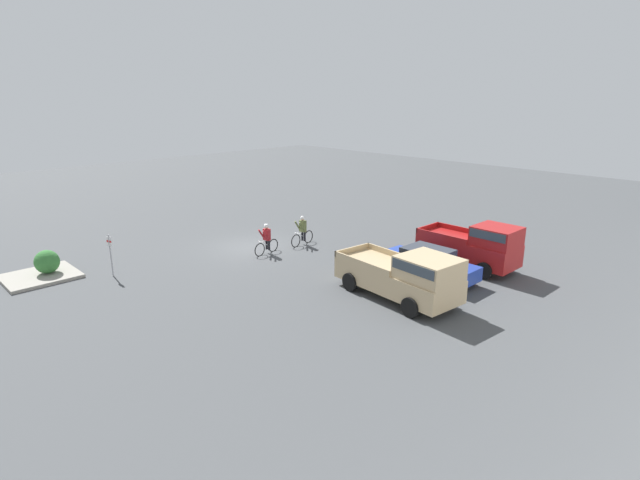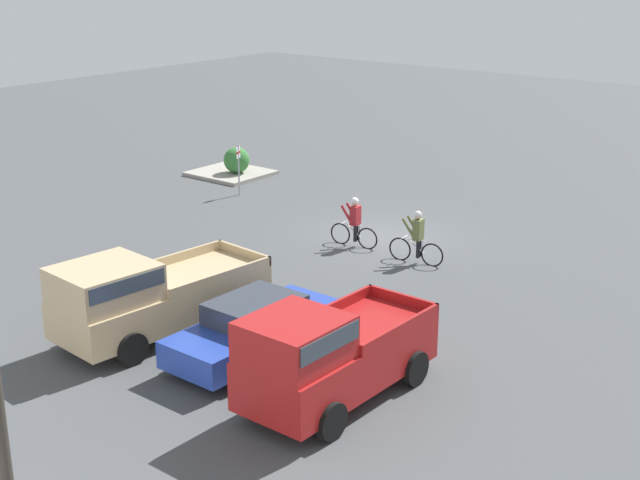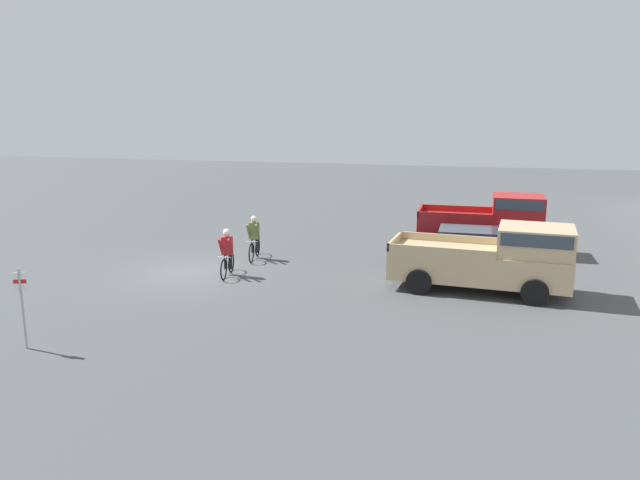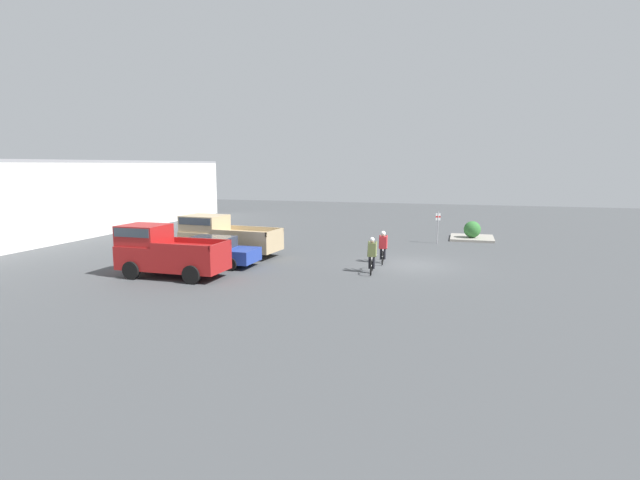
{
  "view_description": "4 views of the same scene",
  "coord_description": "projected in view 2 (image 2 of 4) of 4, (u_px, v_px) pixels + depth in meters",
  "views": [
    {
      "loc": [
        15.82,
        21.6,
        8.28
      ],
      "look_at": [
        -0.86,
        4.48,
        1.2
      ],
      "focal_mm": 28.0,
      "sensor_mm": 36.0,
      "label": 1
    },
    {
      "loc": [
        -16.06,
        23.76,
        9.26
      ],
      "look_at": [
        -0.86,
        4.48,
        1.2
      ],
      "focal_mm": 50.0,
      "sensor_mm": 36.0,
      "label": 2
    },
    {
      "loc": [
        19.7,
        9.36,
        5.89
      ],
      "look_at": [
        -0.86,
        4.48,
        1.2
      ],
      "focal_mm": 35.0,
      "sensor_mm": 36.0,
      "label": 3
    },
    {
      "loc": [
        -24.86,
        -2.46,
        5.0
      ],
      "look_at": [
        -0.86,
        4.48,
        1.2
      ],
      "focal_mm": 28.0,
      "sensor_mm": 36.0,
      "label": 4
    }
  ],
  "objects": [
    {
      "name": "ground_plane",
      "position": [
        382.0,
        236.0,
        30.06
      ],
      "size": [
        80.0,
        80.0,
        0.0
      ],
      "primitive_type": "plane",
      "color": "#424447"
    },
    {
      "name": "pickup_truck_0",
      "position": [
        327.0,
        354.0,
        18.65
      ],
      "size": [
        2.21,
        4.85,
        2.31
      ],
      "color": "maroon",
      "rests_on": "ground_plane"
    },
    {
      "name": "sedan_0",
      "position": [
        256.0,
        328.0,
        21.05
      ],
      "size": [
        2.04,
        4.63,
        1.44
      ],
      "color": "#233D9E",
      "rests_on": "ground_plane"
    },
    {
      "name": "pickup_truck_1",
      "position": [
        146.0,
        295.0,
        21.96
      ],
      "size": [
        2.69,
        5.7,
        2.17
      ],
      "color": "tan",
      "rests_on": "ground_plane"
    },
    {
      "name": "cyclist_0",
      "position": [
        354.0,
        222.0,
        28.82
      ],
      "size": [
        1.74,
        0.5,
        1.67
      ],
      "color": "black",
      "rests_on": "ground_plane"
    },
    {
      "name": "cyclist_1",
      "position": [
        417.0,
        238.0,
        27.27
      ],
      "size": [
        1.84,
        0.5,
        1.7
      ],
      "color": "black",
      "rests_on": "ground_plane"
    },
    {
      "name": "fire_lane_sign",
      "position": [
        239.0,
        164.0,
        34.74
      ],
      "size": [
        0.11,
        0.29,
        2.03
      ],
      "color": "#9E9EA3",
      "rests_on": "ground_plane"
    },
    {
      "name": "curb_island",
      "position": [
        231.0,
        173.0,
        38.2
      ],
      "size": [
        3.07,
        2.8,
        0.15
      ],
      "primitive_type": "cube",
      "color": "gray",
      "rests_on": "ground_plane"
    },
    {
      "name": "shrub",
      "position": [
        237.0,
        160.0,
        37.77
      ],
      "size": [
        1.11,
        1.11,
        1.11
      ],
      "color": "#337033",
      "rests_on": "curb_island"
    }
  ]
}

